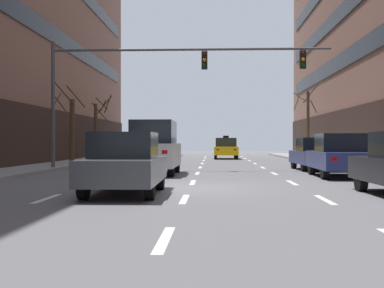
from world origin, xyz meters
TOP-DOWN VIEW (x-y plane):
  - ground_plane at (0.00, 0.00)m, footprint 120.00×120.00m
  - lane_stripe_l1_s3 at (-3.29, -3.00)m, footprint 0.16×2.00m
  - lane_stripe_l1_s4 at (-3.29, 2.00)m, footprint 0.16×2.00m
  - lane_stripe_l1_s5 at (-3.29, 7.00)m, footprint 0.16×2.00m
  - lane_stripe_l1_s6 at (-3.29, 12.00)m, footprint 0.16×2.00m
  - lane_stripe_l1_s7 at (-3.29, 17.00)m, footprint 0.16×2.00m
  - lane_stripe_l1_s8 at (-3.29, 22.00)m, footprint 0.16×2.00m
  - lane_stripe_l1_s9 at (-3.29, 27.00)m, footprint 0.16×2.00m
  - lane_stripe_l1_s10 at (-3.29, 32.00)m, footprint 0.16×2.00m
  - lane_stripe_l2_s2 at (0.00, -8.00)m, footprint 0.16×2.00m
  - lane_stripe_l2_s3 at (0.00, -3.00)m, footprint 0.16×2.00m
  - lane_stripe_l2_s4 at (0.00, 2.00)m, footprint 0.16×2.00m
  - lane_stripe_l2_s5 at (0.00, 7.00)m, footprint 0.16×2.00m
  - lane_stripe_l2_s6 at (0.00, 12.00)m, footprint 0.16×2.00m
  - lane_stripe_l2_s7 at (0.00, 17.00)m, footprint 0.16×2.00m
  - lane_stripe_l2_s8 at (0.00, 22.00)m, footprint 0.16×2.00m
  - lane_stripe_l2_s9 at (0.00, 27.00)m, footprint 0.16×2.00m
  - lane_stripe_l2_s10 at (0.00, 32.00)m, footprint 0.16×2.00m
  - lane_stripe_l3_s3 at (3.29, -3.00)m, footprint 0.16×2.00m
  - lane_stripe_l3_s4 at (3.29, 2.00)m, footprint 0.16×2.00m
  - lane_stripe_l3_s5 at (3.29, 7.00)m, footprint 0.16×2.00m
  - lane_stripe_l3_s6 at (3.29, 12.00)m, footprint 0.16×2.00m
  - lane_stripe_l3_s7 at (3.29, 17.00)m, footprint 0.16×2.00m
  - lane_stripe_l3_s8 at (3.29, 22.00)m, footprint 0.16×2.00m
  - lane_stripe_l3_s9 at (3.29, 27.00)m, footprint 0.16×2.00m
  - lane_stripe_l3_s10 at (3.29, 32.00)m, footprint 0.16×2.00m
  - car_driving_0 at (-1.77, 6.07)m, footprint 1.96×4.62m
  - taxi_driving_1 at (-4.89, 26.45)m, footprint 1.90×4.27m
  - taxi_driving_2 at (1.70, 25.85)m, footprint 1.89×4.46m
  - car_driving_3 at (-1.59, -1.98)m, footprint 1.83×4.28m
  - car_parked_2 at (5.53, 4.84)m, footprint 1.96×4.49m
  - car_parked_3 at (5.54, 9.67)m, footprint 1.84×4.19m
  - traffic_signal_0 at (-2.02, 9.18)m, footprint 13.28×0.35m
  - street_tree_0 at (-7.69, 14.92)m, footprint 1.88×1.88m
  - street_tree_1 at (7.63, 22.98)m, footprint 1.95×2.16m
  - street_tree_2 at (-7.57, 21.09)m, footprint 1.41×2.15m

SIDE VIEW (x-z plane):
  - ground_plane at x=0.00m, z-range 0.00..0.00m
  - lane_stripe_l1_s3 at x=-3.29m, z-range 0.00..0.01m
  - lane_stripe_l1_s4 at x=-3.29m, z-range 0.00..0.01m
  - lane_stripe_l1_s5 at x=-3.29m, z-range 0.00..0.01m
  - lane_stripe_l1_s6 at x=-3.29m, z-range 0.00..0.01m
  - lane_stripe_l1_s7 at x=-3.29m, z-range 0.00..0.01m
  - lane_stripe_l1_s8 at x=-3.29m, z-range 0.00..0.01m
  - lane_stripe_l1_s9 at x=-3.29m, z-range 0.00..0.01m
  - lane_stripe_l1_s10 at x=-3.29m, z-range 0.00..0.01m
  - lane_stripe_l2_s2 at x=0.00m, z-range 0.00..0.01m
  - lane_stripe_l2_s3 at x=0.00m, z-range 0.00..0.01m
  - lane_stripe_l2_s4 at x=0.00m, z-range 0.00..0.01m
  - lane_stripe_l2_s5 at x=0.00m, z-range 0.00..0.01m
  - lane_stripe_l2_s6 at x=0.00m, z-range 0.00..0.01m
  - lane_stripe_l2_s7 at x=0.00m, z-range 0.00..0.01m
  - lane_stripe_l2_s8 at x=0.00m, z-range 0.00..0.01m
  - lane_stripe_l2_s9 at x=0.00m, z-range 0.00..0.01m
  - lane_stripe_l2_s10 at x=0.00m, z-range 0.00..0.01m
  - lane_stripe_l3_s3 at x=3.29m, z-range 0.00..0.01m
  - lane_stripe_l3_s4 at x=3.29m, z-range 0.00..0.01m
  - lane_stripe_l3_s5 at x=3.29m, z-range 0.00..0.01m
  - lane_stripe_l3_s6 at x=3.29m, z-range 0.00..0.01m
  - lane_stripe_l3_s7 at x=3.29m, z-range 0.00..0.01m
  - lane_stripe_l3_s8 at x=3.29m, z-range 0.00..0.01m
  - lane_stripe_l3_s9 at x=3.29m, z-range 0.00..0.01m
  - lane_stripe_l3_s10 at x=3.29m, z-range 0.00..0.01m
  - car_parked_3 at x=5.54m, z-range -0.01..1.54m
  - car_driving_3 at x=-1.59m, z-range -0.01..1.59m
  - taxi_driving_2 at x=1.70m, z-range -0.10..1.75m
  - car_parked_2 at x=5.53m, z-range -0.01..1.66m
  - taxi_driving_1 at x=-4.89m, z-range -0.09..2.12m
  - car_driving_0 at x=-1.77m, z-range -0.01..2.22m
  - street_tree_0 at x=-7.69m, z-range -0.17..4.54m
  - street_tree_2 at x=-7.57m, z-range 0.11..4.67m
  - street_tree_1 at x=7.63m, z-range 0.09..5.60m
  - traffic_signal_0 at x=-2.02m, z-range 1.63..7.64m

